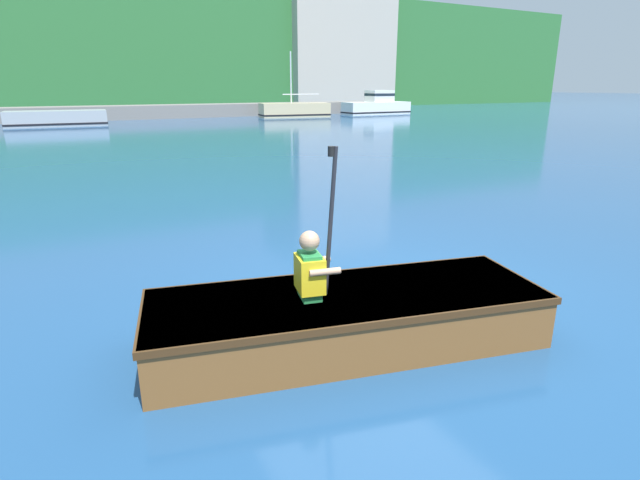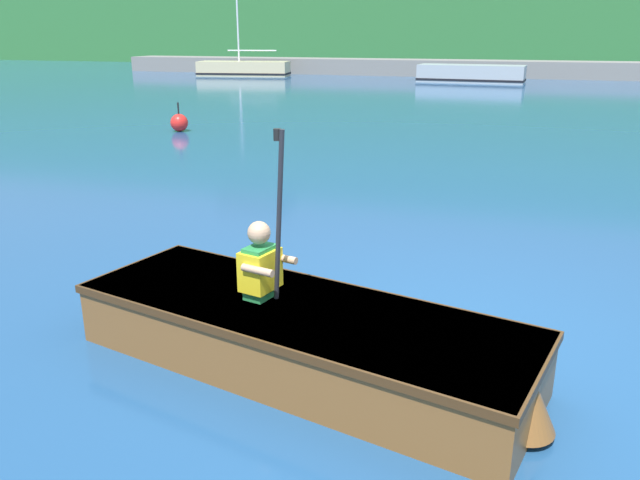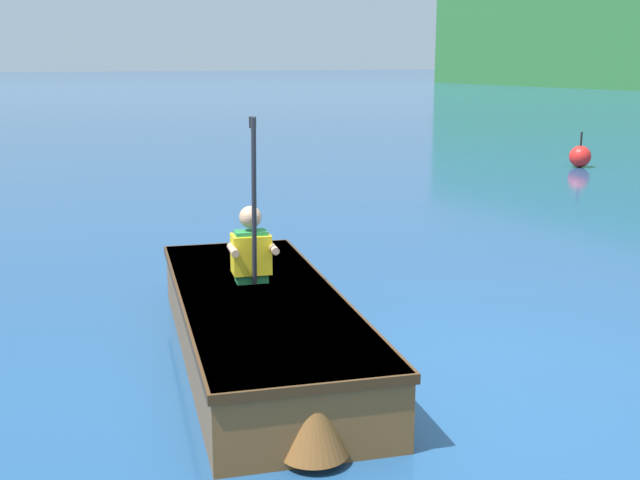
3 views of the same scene
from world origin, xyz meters
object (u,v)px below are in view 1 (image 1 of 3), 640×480
Objects in this scene: rowboat_foreground at (353,315)px; person_paddler at (311,268)px; moored_boat_dock_west_inner at (295,110)px; moored_boat_dock_center_far at (377,106)px; moored_boat_dock_west_end at (57,119)px.

rowboat_foreground is 0.61m from person_paddler.
person_paddler is (-14.72, -30.31, 0.28)m from moored_boat_dock_west_inner.
moored_boat_dock_center_far reaches higher than person_paddler.
moored_boat_dock_west_inner reaches higher than moored_boat_dock_center_far.
moored_boat_dock_west_end is at bearing -176.50° from moored_boat_dock_center_far.
person_paddler is (0.84, -29.21, 0.36)m from moored_boat_dock_west_end.
moored_boat_dock_west_inner is 7.53m from moored_boat_dock_center_far.
moored_boat_dock_west_inner is at bearing -177.64° from moored_boat_dock_center_far.
moored_boat_dock_west_inner reaches higher than moored_boat_dock_west_end.
person_paddler reaches higher than rowboat_foreground.
moored_boat_dock_west_end is 4.22× the size of person_paddler.
moored_boat_dock_center_far is at bearing 3.50° from moored_boat_dock_west_end.
moored_boat_dock_west_end is 23.14m from moored_boat_dock_center_far.
moored_boat_dock_west_inner is at bearing 4.05° from moored_boat_dock_west_end.
moored_boat_dock_west_inner is (15.57, 1.10, 0.08)m from moored_boat_dock_west_end.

